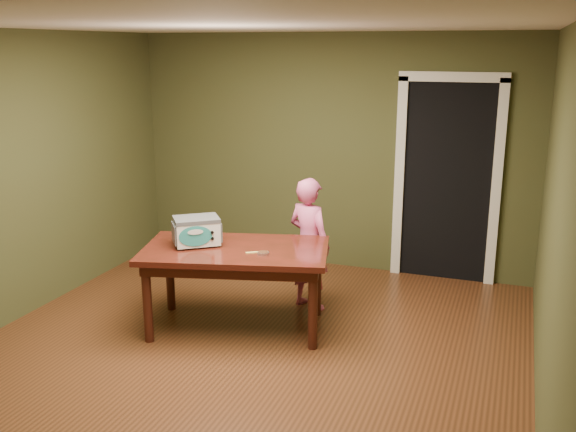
# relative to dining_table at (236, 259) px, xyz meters

# --- Properties ---
(floor) EXTENTS (5.00, 5.00, 0.00)m
(floor) POSITION_rel_dining_table_xyz_m (0.26, -0.54, -0.65)
(floor) COLOR brown
(floor) RESTS_ON ground
(room_shell) EXTENTS (4.52, 5.02, 2.61)m
(room_shell) POSITION_rel_dining_table_xyz_m (0.26, -0.54, 1.06)
(room_shell) COLOR #3E4424
(room_shell) RESTS_ON ground
(doorway) EXTENTS (1.10, 0.66, 2.25)m
(doorway) POSITION_rel_dining_table_xyz_m (1.56, 2.24, 0.41)
(doorway) COLOR black
(doorway) RESTS_ON ground
(dining_table) EXTENTS (1.77, 1.27, 0.75)m
(dining_table) POSITION_rel_dining_table_xyz_m (0.00, 0.00, 0.00)
(dining_table) COLOR #36140C
(dining_table) RESTS_ON floor
(toy_oven) EXTENTS (0.48, 0.45, 0.25)m
(toy_oven) POSITION_rel_dining_table_xyz_m (-0.35, -0.05, 0.24)
(toy_oven) COLOR #4C4F54
(toy_oven) RESTS_ON dining_table
(baking_pan) EXTENTS (0.10, 0.10, 0.02)m
(baking_pan) POSITION_rel_dining_table_xyz_m (0.30, -0.09, 0.11)
(baking_pan) COLOR silver
(baking_pan) RESTS_ON dining_table
(spatula) EXTENTS (0.16, 0.12, 0.01)m
(spatula) POSITION_rel_dining_table_xyz_m (0.22, -0.06, 0.10)
(spatula) COLOR #F1DA68
(spatula) RESTS_ON dining_table
(child) EXTENTS (0.55, 0.46, 1.27)m
(child) POSITION_rel_dining_table_xyz_m (0.46, 0.67, -0.01)
(child) COLOR #D85990
(child) RESTS_ON floor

